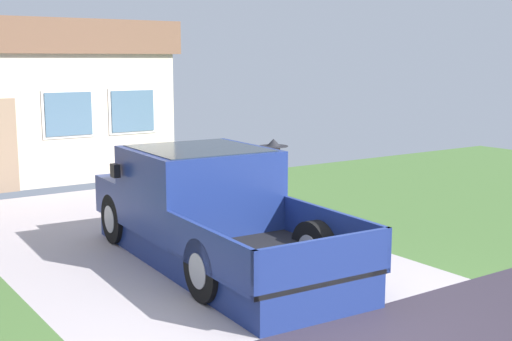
{
  "coord_description": "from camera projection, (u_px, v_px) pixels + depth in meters",
  "views": [
    {
      "loc": [
        -4.75,
        -5.56,
        2.93
      ],
      "look_at": [
        1.04,
        2.86,
        1.25
      ],
      "focal_mm": 47.47,
      "sensor_mm": 36.0,
      "label": 1
    }
  ],
  "objects": [
    {
      "name": "pickup_truck",
      "position": [
        204.0,
        210.0,
        10.03
      ],
      "size": [
        2.18,
        5.2,
        1.63
      ],
      "rotation": [
        0.0,
        0.0,
        -0.05
      ],
      "color": "navy",
      "rests_on": "ground"
    },
    {
      "name": "person_with_hat",
      "position": [
        273.0,
        182.0,
        10.81
      ],
      "size": [
        0.49,
        0.46,
        1.69
      ],
      "rotation": [
        0.0,
        0.0,
        3.47
      ],
      "color": "navy",
      "rests_on": "ground"
    },
    {
      "name": "handbag",
      "position": [
        279.0,
        235.0,
        10.81
      ],
      "size": [
        0.36,
        0.18,
        0.46
      ],
      "color": "beige",
      "rests_on": "ground"
    }
  ]
}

